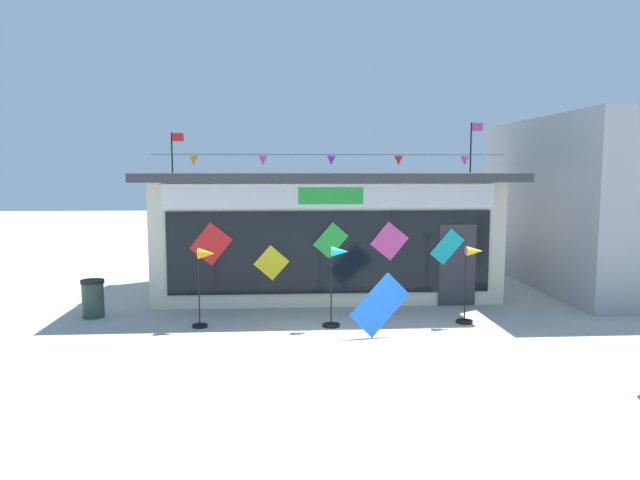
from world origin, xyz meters
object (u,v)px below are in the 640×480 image
object	(u,v)px
wind_spinner_left	(337,275)
display_kite_on_ground	(380,305)
wind_spinner_far_left	(205,272)
trash_bin	(93,298)
wind_spinner_center_left	(471,274)
kite_shop_building	(324,231)

from	to	relation	value
wind_spinner_left	display_kite_on_ground	world-z (taller)	wind_spinner_left
wind_spinner_far_left	trash_bin	world-z (taller)	wind_spinner_far_left
wind_spinner_left	wind_spinner_center_left	world-z (taller)	wind_spinner_left
kite_shop_building	wind_spinner_left	world-z (taller)	kite_shop_building
wind_spinner_center_left	trash_bin	distance (m)	8.43
wind_spinner_left	display_kite_on_ground	xyz separation A→B (m)	(0.79, -0.79, -0.47)
wind_spinner_far_left	wind_spinner_center_left	distance (m)	5.70
display_kite_on_ground	wind_spinner_center_left	bearing A→B (deg)	22.73
kite_shop_building	wind_spinner_center_left	size ratio (longest dim) A/B	5.35
wind_spinner_left	trash_bin	xyz separation A→B (m)	(-5.41, 1.18, -0.67)
wind_spinner_far_left	wind_spinner_center_left	xyz separation A→B (m)	(5.70, -0.03, -0.10)
wind_spinner_far_left	wind_spinner_left	size ratio (longest dim) A/B	0.98
wind_spinner_far_left	wind_spinner_center_left	bearing A→B (deg)	-0.35
display_kite_on_ground	wind_spinner_left	bearing A→B (deg)	135.11
wind_spinner_far_left	wind_spinner_left	world-z (taller)	wind_spinner_left
trash_bin	wind_spinner_far_left	bearing A→B (deg)	-21.56
wind_spinner_far_left	display_kite_on_ground	bearing A→B (deg)	-14.57
kite_shop_building	display_kite_on_ground	xyz separation A→B (m)	(0.76, -4.72, -1.02)
trash_bin	wind_spinner_center_left	bearing A→B (deg)	-7.35
kite_shop_building	wind_spinner_far_left	world-z (taller)	kite_shop_building
kite_shop_building	wind_spinner_left	distance (m)	3.97
trash_bin	display_kite_on_ground	bearing A→B (deg)	-17.60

